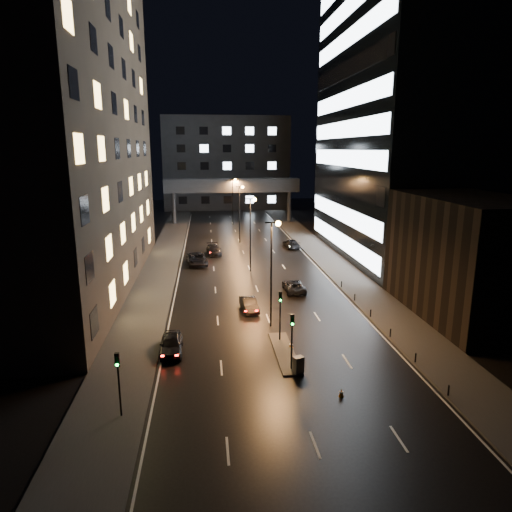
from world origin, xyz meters
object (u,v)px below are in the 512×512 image
(car_toward_a, at_px, (294,286))
(car_toward_b, at_px, (291,244))
(car_away_c, at_px, (197,259))
(car_away_d, at_px, (214,250))
(utility_cabinet, at_px, (298,365))
(car_away_b, at_px, (249,304))
(car_away_a, at_px, (171,344))

(car_toward_a, distance_m, car_toward_b, 24.36)
(car_away_c, distance_m, car_toward_a, 18.33)
(car_away_d, bearing_deg, car_toward_b, 9.25)
(car_away_c, bearing_deg, utility_cabinet, -83.87)
(car_away_b, distance_m, car_away_c, 20.91)
(car_away_b, relative_size, utility_cabinet, 3.18)
(utility_cabinet, bearing_deg, car_away_d, 75.16)
(car_away_a, relative_size, car_away_c, 0.77)
(car_away_d, relative_size, car_toward_b, 1.02)
(car_away_d, bearing_deg, utility_cabinet, -87.41)
(car_toward_a, xyz_separation_m, car_toward_b, (4.15, 24.01, 0.05))
(car_toward_a, bearing_deg, car_away_b, 44.71)
(car_away_c, height_order, car_away_d, car_away_c)
(car_away_b, bearing_deg, utility_cabinet, -87.05)
(car_away_a, bearing_deg, car_away_b, 50.10)
(car_away_b, xyz_separation_m, car_toward_b, (10.02, 29.93, 0.06))
(car_away_d, height_order, car_toward_b, car_away_d)
(car_away_b, distance_m, car_away_d, 26.74)
(car_toward_a, bearing_deg, car_away_d, -66.87)
(car_away_a, relative_size, car_toward_b, 0.90)
(car_away_d, xyz_separation_m, utility_cabinet, (5.51, -40.75, 0.05))
(car_away_d, bearing_deg, car_away_b, -88.31)
(car_away_d, relative_size, utility_cabinet, 3.98)
(car_toward_b, bearing_deg, car_away_a, 60.81)
(car_away_d, distance_m, utility_cabinet, 41.12)
(car_away_a, bearing_deg, car_away_d, 81.70)
(car_away_b, height_order, car_toward_a, car_toward_a)
(car_away_a, height_order, car_away_b, car_away_a)
(car_toward_b, xyz_separation_m, utility_cabinet, (-7.68, -44.13, 0.06))
(car_away_c, relative_size, car_away_d, 1.15)
(car_away_b, height_order, utility_cabinet, utility_cabinet)
(car_away_c, bearing_deg, car_away_b, -81.20)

